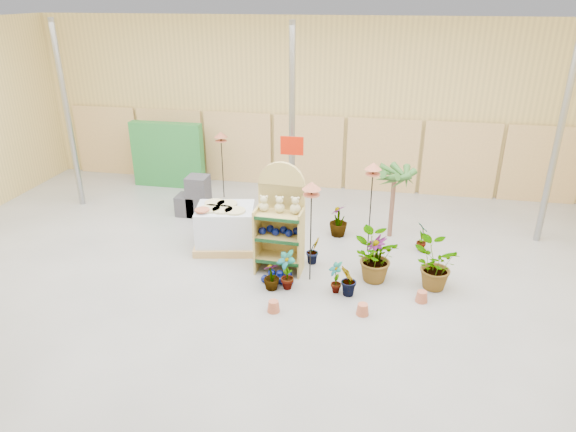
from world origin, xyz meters
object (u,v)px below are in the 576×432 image
at_px(display_shelf, 281,222).
at_px(pallet_stack, 226,227).
at_px(potted_plant_2, 373,258).
at_px(bird_table_front, 312,189).

relative_size(display_shelf, pallet_stack, 1.47).
xyz_separation_m(display_shelf, potted_plant_2, (1.79, -0.17, -0.50)).
xyz_separation_m(bird_table_front, potted_plant_2, (1.15, 0.21, -1.35)).
bearing_deg(display_shelf, pallet_stack, 157.07).
distance_m(pallet_stack, potted_plant_2, 3.21).
xyz_separation_m(pallet_stack, bird_table_front, (1.96, -1.00, 1.37)).
bearing_deg(display_shelf, potted_plant_2, -2.99).
bearing_deg(potted_plant_2, display_shelf, 174.66).
relative_size(bird_table_front, potted_plant_2, 2.06).
bearing_deg(potted_plant_2, bird_table_front, -169.82).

